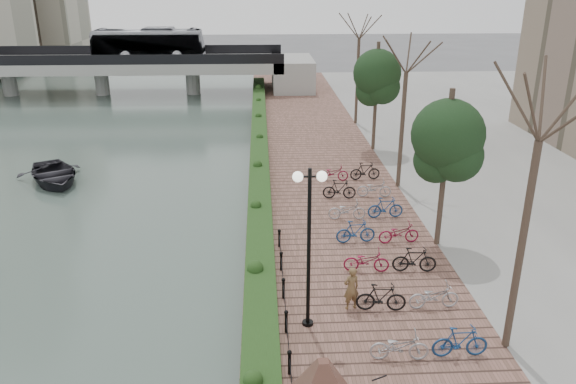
{
  "coord_description": "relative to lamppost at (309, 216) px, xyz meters",
  "views": [
    {
      "loc": [
        0.71,
        -11.87,
        10.87
      ],
      "look_at": [
        1.88,
        11.41,
        2.0
      ],
      "focal_mm": 35.0,
      "sensor_mm": 36.0,
      "label": 1
    }
  ],
  "objects": [
    {
      "name": "street_trees",
      "position": [
        5.89,
        9.29,
        -0.58
      ],
      "size": [
        3.2,
        37.12,
        6.8
      ],
      "color": "#3D3024",
      "rests_on": "promenade"
    },
    {
      "name": "hedge",
      "position": [
        -1.51,
        16.61,
        -3.46
      ],
      "size": [
        1.1,
        56.0,
        0.6
      ],
      "primitive_type": "cube",
      "color": "#1E3A15",
      "rests_on": "promenade"
    },
    {
      "name": "chain_fence",
      "position": [
        -0.71,
        -1.39,
        -3.41
      ],
      "size": [
        0.1,
        14.1,
        0.7
      ],
      "color": "black",
      "rests_on": "promenade"
    },
    {
      "name": "lamppost",
      "position": [
        0.0,
        0.0,
        0.0
      ],
      "size": [
        1.02,
        0.32,
        5.27
      ],
      "color": "black",
      "rests_on": "promenade"
    },
    {
      "name": "pedestrian",
      "position": [
        1.51,
        0.86,
        -2.99
      ],
      "size": [
        0.65,
        0.52,
        1.54
      ],
      "primitive_type": "imported",
      "rotation": [
        0.0,
        0.0,
        3.46
      ],
      "color": "brown",
      "rests_on": "promenade"
    },
    {
      "name": "promenade",
      "position": [
        1.89,
        14.11,
        -4.01
      ],
      "size": [
        8.0,
        75.0,
        0.5
      ],
      "primitive_type": "cube",
      "color": "brown",
      "rests_on": "ground"
    },
    {
      "name": "boat",
      "position": [
        -13.16,
        15.33,
        -3.73
      ],
      "size": [
        5.52,
        6.09,
        1.03
      ],
      "primitive_type": "imported",
      "rotation": [
        0.0,
        0.0,
        0.5
      ],
      "color": "#222227",
      "rests_on": "river_water"
    },
    {
      "name": "river_water",
      "position": [
        -17.11,
        21.61,
        -4.25
      ],
      "size": [
        30.0,
        130.0,
        0.02
      ],
      "primitive_type": "cube",
      "color": "#44554D",
      "rests_on": "ground"
    },
    {
      "name": "bridge",
      "position": [
        -16.09,
        41.61,
        -0.89
      ],
      "size": [
        36.0,
        10.77,
        6.5
      ],
      "color": "#9B9B96",
      "rests_on": "ground"
    },
    {
      "name": "bicycle_parking",
      "position": [
        3.38,
        5.82,
        -3.29
      ],
      "size": [
        2.4,
        17.32,
        1.0
      ],
      "color": "#A5A5AA",
      "rests_on": "promenade"
    }
  ]
}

